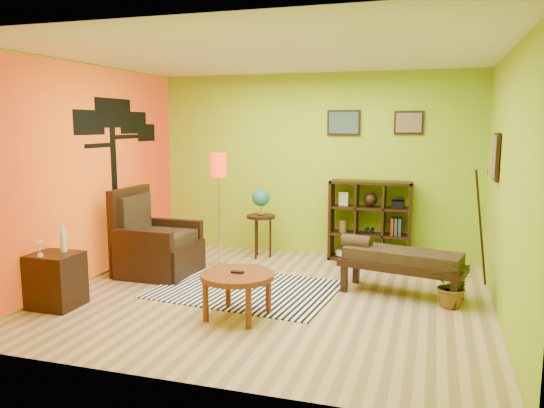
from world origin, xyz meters
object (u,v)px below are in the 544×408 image
(globe_table, at_px, (261,205))
(potted_plant, at_px, (453,290))
(armchair, at_px, (154,248))
(floor_lamp, at_px, (219,175))
(coffee_table, at_px, (238,279))
(bench, at_px, (399,260))
(side_cabinet, at_px, (56,280))
(cube_shelf, at_px, (371,221))

(globe_table, xyz_separation_m, potted_plant, (2.76, -1.52, -0.61))
(armchair, xyz_separation_m, floor_lamp, (0.73, 0.58, 0.96))
(coffee_table, distance_m, bench, 2.02)
(bench, height_order, potted_plant, bench)
(coffee_table, bearing_deg, armchair, 143.55)
(side_cabinet, distance_m, cube_shelf, 4.39)
(coffee_table, height_order, cube_shelf, cube_shelf)
(side_cabinet, bearing_deg, coffee_table, 8.00)
(floor_lamp, bearing_deg, armchair, -141.42)
(cube_shelf, relative_size, potted_plant, 2.33)
(armchair, bearing_deg, coffee_table, -36.45)
(coffee_table, xyz_separation_m, potted_plant, (2.19, 0.99, -0.21))
(side_cabinet, height_order, potted_plant, side_cabinet)
(globe_table, bearing_deg, floor_lamp, -120.38)
(floor_lamp, distance_m, globe_table, 0.94)
(side_cabinet, xyz_separation_m, bench, (3.62, 1.56, 0.12))
(globe_table, relative_size, cube_shelf, 0.89)
(side_cabinet, relative_size, globe_table, 0.87)
(globe_table, relative_size, potted_plant, 2.07)
(bench, bearing_deg, floor_lamp, 167.48)
(armchair, height_order, side_cabinet, armchair)
(armchair, xyz_separation_m, globe_table, (1.12, 1.26, 0.45))
(armchair, relative_size, globe_table, 1.10)
(floor_lamp, height_order, globe_table, floor_lamp)
(coffee_table, relative_size, cube_shelf, 0.65)
(floor_lamp, height_order, potted_plant, floor_lamp)
(bench, bearing_deg, coffee_table, -141.06)
(globe_table, height_order, bench, globe_table)
(armchair, distance_m, side_cabinet, 1.58)
(coffee_table, xyz_separation_m, cube_shelf, (1.06, 2.79, 0.19))
(side_cabinet, relative_size, bench, 0.60)
(bench, bearing_deg, side_cabinet, -156.76)
(coffee_table, xyz_separation_m, armchair, (-1.69, 1.25, -0.06))
(armchair, height_order, cube_shelf, cube_shelf)
(cube_shelf, bearing_deg, floor_lamp, -154.56)
(coffee_table, height_order, floor_lamp, floor_lamp)
(armchair, relative_size, side_cabinet, 1.27)
(potted_plant, bearing_deg, side_cabinet, -163.18)
(floor_lamp, height_order, bench, floor_lamp)
(side_cabinet, bearing_deg, potted_plant, 16.82)
(side_cabinet, height_order, floor_lamp, floor_lamp)
(cube_shelf, bearing_deg, potted_plant, -57.87)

